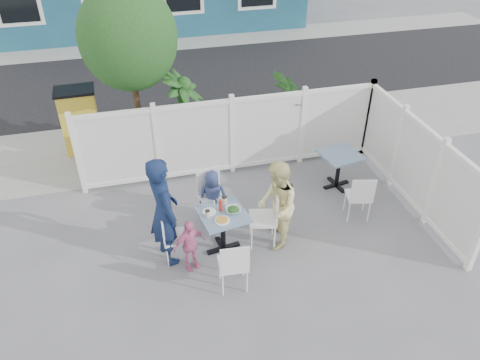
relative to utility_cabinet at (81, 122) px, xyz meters
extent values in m
plane|color=slate|center=(2.80, -4.00, -0.68)|extent=(80.00, 80.00, 0.00)
cube|color=gray|center=(2.80, -0.20, -0.68)|extent=(24.00, 2.60, 0.01)
cube|color=black|center=(2.80, 3.50, -0.68)|extent=(24.00, 5.00, 0.01)
cube|color=gray|center=(2.80, 6.60, -0.68)|extent=(24.00, 1.60, 0.01)
cube|color=white|center=(2.90, -1.60, 0.14)|extent=(5.80, 0.04, 1.40)
cube|color=white|center=(2.90, -1.60, 0.88)|extent=(5.86, 0.08, 0.08)
cube|color=white|center=(2.90, -1.60, -0.62)|extent=(5.86, 0.08, 0.12)
cube|color=white|center=(5.80, -3.40, 0.14)|extent=(0.04, 3.60, 1.40)
cube|color=white|center=(5.80, -3.40, 0.88)|extent=(0.08, 3.66, 0.08)
cube|color=white|center=(5.80, -3.40, -0.62)|extent=(0.08, 3.66, 0.12)
cylinder|color=#382316|center=(1.20, -0.70, 0.52)|extent=(0.12, 0.12, 2.40)
ellipsoid|color=#153C15|center=(1.20, -0.70, 1.92)|extent=(1.80, 1.62, 1.98)
cube|color=gold|center=(0.00, 0.00, 0.00)|extent=(0.75, 0.55, 1.37)
imported|color=#153C15|center=(2.05, -0.90, 0.28)|extent=(1.33, 1.33, 1.94)
imported|color=#153C15|center=(4.59, -1.00, 0.16)|extent=(1.68, 1.82, 1.69)
cube|color=slate|center=(2.21, -3.81, 0.05)|extent=(0.83, 0.83, 0.04)
cylinder|color=black|center=(2.21, -3.81, -0.32)|extent=(0.08, 0.08, 0.70)
cube|color=black|center=(2.21, -3.81, -0.66)|extent=(0.57, 0.18, 0.04)
cube|color=black|center=(2.21, -3.81, -0.66)|extent=(0.18, 0.57, 0.04)
cube|color=slate|center=(4.74, -2.61, 0.02)|extent=(0.79, 0.79, 0.04)
cylinder|color=black|center=(4.74, -2.61, -0.33)|extent=(0.08, 0.08, 0.66)
cube|color=black|center=(4.74, -2.61, -0.66)|extent=(0.54, 0.17, 0.04)
cube|color=black|center=(4.74, -2.61, -0.66)|extent=(0.17, 0.54, 0.04)
cube|color=white|center=(1.46, -3.81, -0.26)|extent=(0.38, 0.40, 0.04)
cube|color=white|center=(1.28, -3.81, -0.02)|extent=(0.03, 0.40, 0.43)
cylinder|color=white|center=(1.62, -3.64, -0.47)|extent=(0.02, 0.02, 0.43)
cylinder|color=white|center=(1.62, -3.98, -0.47)|extent=(0.02, 0.02, 0.43)
cylinder|color=white|center=(1.30, -3.63, -0.47)|extent=(0.02, 0.02, 0.43)
cylinder|color=white|center=(1.29, -3.98, -0.47)|extent=(0.02, 0.02, 0.43)
cube|color=white|center=(2.88, -3.78, -0.20)|extent=(0.53, 0.54, 0.04)
cube|color=white|center=(3.08, -3.83, 0.08)|extent=(0.14, 0.45, 0.49)
cylinder|color=white|center=(2.66, -3.93, -0.44)|extent=(0.03, 0.03, 0.49)
cylinder|color=white|center=(2.75, -3.55, -0.44)|extent=(0.03, 0.03, 0.49)
cylinder|color=white|center=(3.02, -4.02, -0.44)|extent=(0.03, 0.03, 0.49)
cylinder|color=white|center=(3.11, -3.64, -0.44)|extent=(0.03, 0.03, 0.49)
cube|color=white|center=(2.23, -3.03, -0.22)|extent=(0.52, 0.50, 0.04)
cube|color=white|center=(2.18, -2.84, 0.04)|extent=(0.43, 0.13, 0.46)
cylinder|color=white|center=(2.45, -3.15, -0.45)|extent=(0.02, 0.02, 0.46)
cylinder|color=white|center=(2.09, -3.24, -0.45)|extent=(0.02, 0.02, 0.46)
cylinder|color=white|center=(2.37, -2.81, -0.45)|extent=(0.02, 0.02, 0.46)
cylinder|color=white|center=(2.01, -2.90, -0.45)|extent=(0.02, 0.02, 0.46)
cube|color=white|center=(2.19, -4.61, -0.24)|extent=(0.45, 0.43, 0.04)
cube|color=white|center=(2.17, -4.80, 0.01)|extent=(0.42, 0.06, 0.45)
cylinder|color=white|center=(2.02, -4.42, -0.46)|extent=(0.02, 0.02, 0.45)
cylinder|color=white|center=(2.38, -4.45, -0.46)|extent=(0.02, 0.02, 0.45)
cylinder|color=white|center=(1.99, -4.76, -0.46)|extent=(0.02, 0.02, 0.45)
cylinder|color=white|center=(2.35, -4.79, -0.46)|extent=(0.02, 0.02, 0.45)
cube|color=white|center=(4.69, -3.55, -0.25)|extent=(0.49, 0.47, 0.04)
cube|color=white|center=(4.65, -3.73, 0.00)|extent=(0.40, 0.12, 0.44)
cylinder|color=white|center=(4.56, -3.35, -0.46)|extent=(0.02, 0.02, 0.44)
cylinder|color=white|center=(4.90, -3.43, -0.46)|extent=(0.02, 0.02, 0.44)
cylinder|color=white|center=(4.48, -3.68, -0.46)|extent=(0.02, 0.02, 0.44)
cylinder|color=white|center=(4.83, -3.75, -0.46)|extent=(0.02, 0.02, 0.44)
imported|color=#111F41|center=(1.33, -3.75, 0.24)|extent=(0.59, 0.76, 1.85)
imported|color=yellow|center=(3.08, -3.86, 0.09)|extent=(0.73, 0.86, 1.55)
imported|color=navy|center=(2.23, -3.00, -0.19)|extent=(0.52, 0.38, 0.98)
imported|color=pink|center=(1.64, -4.07, -0.23)|extent=(0.57, 0.38, 0.91)
cylinder|color=white|center=(2.17, -4.00, 0.08)|extent=(0.24, 0.24, 0.01)
cylinder|color=white|center=(2.02, -3.74, 0.08)|extent=(0.21, 0.21, 0.01)
imported|color=white|center=(2.38, -3.82, 0.10)|extent=(0.23, 0.23, 0.06)
cylinder|color=beige|center=(1.98, -3.84, 0.13)|extent=(0.07, 0.07, 0.11)
cylinder|color=beige|center=(2.30, -3.59, 0.14)|extent=(0.08, 0.08, 0.13)
cylinder|color=red|center=(2.20, -3.74, 0.16)|extent=(0.06, 0.06, 0.18)
cylinder|color=white|center=(2.14, -3.57, 0.11)|extent=(0.03, 0.03, 0.07)
cylinder|color=black|center=(2.17, -3.54, 0.11)|extent=(0.03, 0.03, 0.07)
camera|label=1|loc=(1.07, -9.34, 4.64)|focal=35.00mm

